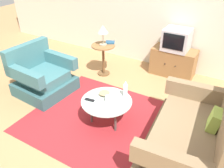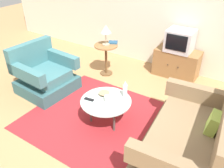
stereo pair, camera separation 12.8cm
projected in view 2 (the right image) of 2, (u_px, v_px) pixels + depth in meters
name	position (u px, v px, depth m)	size (l,w,h in m)	color
ground_plane	(95.00, 122.00, 3.63)	(16.00, 16.00, 0.00)	#AD7F51
back_wall	(164.00, 4.00, 4.71)	(9.00, 0.12, 2.70)	beige
area_rug	(106.00, 121.00, 3.65)	(2.47, 1.96, 0.00)	maroon
armchair	(45.00, 75.00, 4.30)	(0.94, 0.98, 0.88)	#325C60
couch	(190.00, 139.00, 2.89)	(1.07, 1.66, 0.96)	brown
coffee_table	(106.00, 102.00, 3.46)	(0.77, 0.77, 0.41)	#B2C6C1
side_table	(106.00, 54.00, 4.75)	(0.48, 0.48, 0.66)	olive
tv_stand	(177.00, 63.00, 4.79)	(0.89, 0.48, 0.57)	olive
television	(180.00, 41.00, 4.52)	(0.51, 0.46, 0.42)	#B7B7BC
table_lamp	(106.00, 30.00, 4.50)	(0.22, 0.22, 0.41)	#9E937A
vase	(125.00, 89.00, 3.46)	(0.07, 0.07, 0.27)	white
mug	(108.00, 99.00, 3.39)	(0.14, 0.09, 0.09)	white
bowl	(104.00, 94.00, 3.55)	(0.18, 0.18, 0.05)	tan
tv_remote_dark	(89.00, 99.00, 3.45)	(0.15, 0.07, 0.02)	black
tv_remote_silver	(105.00, 111.00, 3.21)	(0.15, 0.12, 0.02)	#B2B2B7
book	(113.00, 42.00, 4.74)	(0.23, 0.22, 0.03)	navy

